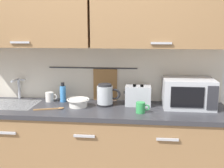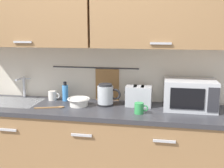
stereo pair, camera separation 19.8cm
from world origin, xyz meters
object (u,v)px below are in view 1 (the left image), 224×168
at_px(electric_kettle, 105,95).
at_px(wooden_spoon, 53,109).
at_px(mug_by_kettle, 141,108).
at_px(mug_near_sink, 50,97).
at_px(toaster, 138,95).
at_px(dish_soap_bottle, 63,93).
at_px(microwave, 188,93).
at_px(mixing_bowl, 78,102).

bearing_deg(electric_kettle, wooden_spoon, -158.62).
bearing_deg(mug_by_kettle, wooden_spoon, 178.35).
height_order(mug_by_kettle, wooden_spoon, mug_by_kettle).
bearing_deg(wooden_spoon, mug_near_sink, 113.36).
bearing_deg(wooden_spoon, electric_kettle, 21.38).
bearing_deg(toaster, dish_soap_bottle, 176.88).
height_order(microwave, mug_by_kettle, microwave).
relative_size(dish_soap_bottle, toaster, 0.77).
distance_m(microwave, toaster, 0.47).
height_order(dish_soap_bottle, wooden_spoon, dish_soap_bottle).
xyz_separation_m(electric_kettle, mug_by_kettle, (0.34, -0.20, -0.05)).
relative_size(dish_soap_bottle, mug_near_sink, 1.63).
xyz_separation_m(toaster, mug_by_kettle, (0.03, -0.25, -0.05)).
xyz_separation_m(dish_soap_bottle, toaster, (0.75, -0.04, 0.01)).
distance_m(dish_soap_bottle, toaster, 0.75).
xyz_separation_m(dish_soap_bottle, mixing_bowl, (0.19, -0.16, -0.04)).
bearing_deg(mixing_bowl, microwave, 5.64).
bearing_deg(mug_near_sink, electric_kettle, -8.18).
distance_m(microwave, dish_soap_bottle, 1.22).
bearing_deg(mug_by_kettle, mug_near_sink, 162.61).
xyz_separation_m(dish_soap_bottle, mug_near_sink, (-0.14, -0.00, -0.04)).
bearing_deg(electric_kettle, toaster, 8.51).
height_order(electric_kettle, dish_soap_bottle, electric_kettle).
relative_size(microwave, toaster, 1.80).
bearing_deg(microwave, mug_by_kettle, -151.90).
distance_m(mixing_bowl, mug_by_kettle, 0.60).
relative_size(mug_near_sink, toaster, 0.47).
bearing_deg(mixing_bowl, dish_soap_bottle, 140.25).
xyz_separation_m(mug_near_sink, mixing_bowl, (0.33, -0.15, -0.00)).
relative_size(toaster, wooden_spoon, 0.95).
distance_m(mug_by_kettle, wooden_spoon, 0.80).
distance_m(electric_kettle, mug_near_sink, 0.58).
distance_m(mug_near_sink, wooden_spoon, 0.29).
relative_size(microwave, electric_kettle, 2.03).
height_order(microwave, electric_kettle, microwave).
xyz_separation_m(microwave, toaster, (-0.46, 0.02, -0.04)).
relative_size(electric_kettle, toaster, 0.89).
relative_size(toaster, mug_by_kettle, 2.13).
bearing_deg(mug_by_kettle, dish_soap_bottle, 159.51).
relative_size(electric_kettle, mug_near_sink, 1.89).
distance_m(mixing_bowl, toaster, 0.57).
height_order(mug_near_sink, mug_by_kettle, same).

